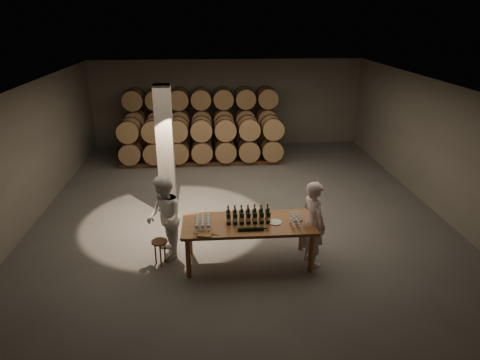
{
  "coord_description": "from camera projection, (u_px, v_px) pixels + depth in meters",
  "views": [
    {
      "loc": [
        -0.73,
        -9.99,
        4.74
      ],
      "look_at": [
        -0.03,
        -0.69,
        1.1
      ],
      "focal_mm": 32.0,
      "sensor_mm": 36.0,
      "label": 1
    }
  ],
  "objects": [
    {
      "name": "room",
      "position": [
        166.0,
        150.0,
        10.53
      ],
      "size": [
        12.0,
        12.0,
        12.0
      ],
      "color": "#565450",
      "rests_on": "ground"
    },
    {
      "name": "tasting_table",
      "position": [
        248.0,
        227.0,
        8.44
      ],
      "size": [
        2.6,
        1.1,
        0.9
      ],
      "color": "brown",
      "rests_on": "ground"
    },
    {
      "name": "barrel_stack_back",
      "position": [
        202.0,
        119.0,
        15.38
      ],
      "size": [
        5.48,
        0.95,
        2.31
      ],
      "color": "#52321C",
      "rests_on": "ground"
    },
    {
      "name": "barrel_stack_front",
      "position": [
        202.0,
        140.0,
        14.22
      ],
      "size": [
        5.48,
        0.95,
        1.57
      ],
      "color": "#52321C",
      "rests_on": "ground"
    },
    {
      "name": "bottle_cluster",
      "position": [
        248.0,
        216.0,
        8.39
      ],
      "size": [
        0.87,
        0.24,
        0.35
      ],
      "color": "black",
      "rests_on": "tasting_table"
    },
    {
      "name": "lying_bottles",
      "position": [
        251.0,
        229.0,
        8.08
      ],
      "size": [
        0.59,
        0.07,
        0.07
      ],
      "color": "black",
      "rests_on": "tasting_table"
    },
    {
      "name": "glass_cluster_left",
      "position": [
        203.0,
        221.0,
        8.19
      ],
      "size": [
        0.31,
        0.53,
        0.17
      ],
      "color": "silver",
      "rests_on": "tasting_table"
    },
    {
      "name": "glass_cluster_right",
      "position": [
        296.0,
        217.0,
        8.36
      ],
      "size": [
        0.19,
        0.41,
        0.17
      ],
      "color": "silver",
      "rests_on": "tasting_table"
    },
    {
      "name": "plate",
      "position": [
        275.0,
        222.0,
        8.41
      ],
      "size": [
        0.27,
        0.27,
        0.02
      ],
      "primitive_type": "cylinder",
      "color": "white",
      "rests_on": "tasting_table"
    },
    {
      "name": "notebook_near",
      "position": [
        205.0,
        234.0,
        7.93
      ],
      "size": [
        0.31,
        0.27,
        0.03
      ],
      "primitive_type": "cube",
      "rotation": [
        0.0,
        0.0,
        -0.23
      ],
      "color": "olive",
      "rests_on": "tasting_table"
    },
    {
      "name": "notebook_corner",
      "position": [
        187.0,
        235.0,
        7.9
      ],
      "size": [
        0.26,
        0.32,
        0.03
      ],
      "primitive_type": "cube",
      "rotation": [
        0.0,
        0.0,
        -0.07
      ],
      "color": "olive",
      "rests_on": "tasting_table"
    },
    {
      "name": "pen",
      "position": [
        215.0,
        235.0,
        7.94
      ],
      "size": [
        0.14,
        0.05,
        0.01
      ],
      "primitive_type": "cylinder",
      "rotation": [
        0.0,
        1.57,
        -0.27
      ],
      "color": "black",
      "rests_on": "tasting_table"
    },
    {
      "name": "stool",
      "position": [
        160.0,
        245.0,
        8.51
      ],
      "size": [
        0.32,
        0.32,
        0.53
      ],
      "rotation": [
        0.0,
        0.0,
        0.16
      ],
      "color": "#52321C",
      "rests_on": "ground"
    },
    {
      "name": "person_man",
      "position": [
        313.0,
        224.0,
        8.4
      ],
      "size": [
        0.63,
        0.76,
        1.78
      ],
      "primitive_type": "imported",
      "rotation": [
        0.0,
        0.0,
        1.93
      ],
      "color": "white",
      "rests_on": "ground"
    },
    {
      "name": "person_woman",
      "position": [
        164.0,
        218.0,
        8.63
      ],
      "size": [
        0.87,
        1.0,
        1.77
      ],
      "primitive_type": "imported",
      "rotation": [
        0.0,
        0.0,
        -1.31
      ],
      "color": "white",
      "rests_on": "ground"
    }
  ]
}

